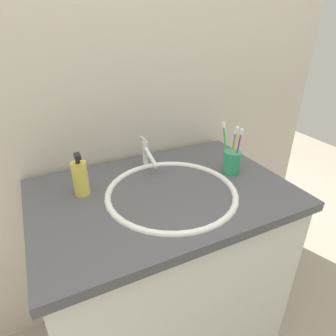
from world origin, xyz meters
TOP-DOWN VIEW (x-y plane):
  - ground_plane at (0.00, 0.00)m, footprint 6.00×6.00m
  - tiled_wall_back at (0.00, 0.36)m, footprint 2.16×0.04m
  - vanity_counter at (0.00, 0.00)m, footprint 0.96×0.65m
  - sink_basin at (0.02, -0.03)m, footprint 0.49×0.49m
  - faucet at (0.02, 0.21)m, footprint 0.02×0.16m
  - toothbrush_cup at (0.32, 0.01)m, footprint 0.07×0.07m
  - toothbrush_yellow at (0.30, -0.02)m, footprint 0.02×0.04m
  - toothbrush_purple at (0.33, -0.01)m, footprint 0.01×0.03m
  - toothbrush_green at (0.31, 0.05)m, footprint 0.02×0.05m
  - toothbrush_blue at (0.34, 0.03)m, footprint 0.03×0.03m
  - soap_dispenser at (-0.28, 0.11)m, footprint 0.06×0.06m

SIDE VIEW (x-z plane):
  - ground_plane at x=0.00m, z-range 0.00..0.00m
  - vanity_counter at x=0.00m, z-range 0.00..0.87m
  - sink_basin at x=0.02m, z-range 0.80..0.89m
  - toothbrush_cup at x=0.32m, z-range 0.87..0.97m
  - faucet at x=0.02m, z-range 0.87..1.00m
  - soap_dispenser at x=-0.28m, z-range 0.86..1.02m
  - toothbrush_blue at x=0.34m, z-range 0.89..1.07m
  - toothbrush_purple at x=0.33m, z-range 0.89..1.08m
  - toothbrush_green at x=0.31m, z-range 0.89..1.09m
  - toothbrush_yellow at x=0.30m, z-range 0.89..1.10m
  - tiled_wall_back at x=0.00m, z-range 0.00..2.40m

